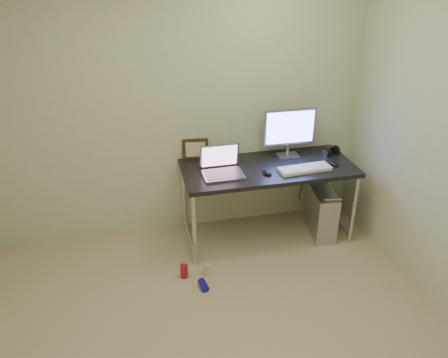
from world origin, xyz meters
TOP-DOWN VIEW (x-y plane):
  - wall_back at (0.00, 1.75)m, footprint 3.50×0.02m
  - desk at (0.76, 1.40)m, footprint 1.59×0.69m
  - tower_computer at (1.30, 1.31)m, footprint 0.26×0.47m
  - cable_a at (1.25, 1.70)m, footprint 0.01×0.16m
  - cable_b at (1.34, 1.68)m, footprint 0.02×0.11m
  - can_red at (-0.11, 0.94)m, footprint 0.07×0.07m
  - can_white at (0.08, 0.92)m, footprint 0.06×0.06m
  - can_blue at (0.02, 0.76)m, footprint 0.08×0.12m
  - laptop at (0.31, 1.36)m, footprint 0.36×0.29m
  - monitor at (1.02, 1.58)m, footprint 0.50×0.15m
  - keyboard at (1.05, 1.25)m, footprint 0.48×0.19m
  - mouse_right at (1.37, 1.29)m, footprint 0.08×0.12m
  - mouse_left at (0.70, 1.25)m, footprint 0.10×0.13m
  - headphones at (1.44, 1.53)m, footprint 0.18×0.10m
  - picture_frame at (0.14, 1.72)m, footprint 0.25×0.10m
  - webcam at (0.39, 1.66)m, footprint 0.04×0.03m

SIDE VIEW (x-z plane):
  - can_blue at x=0.02m, z-range 0.00..0.06m
  - can_white at x=0.08m, z-range 0.00..0.11m
  - can_red at x=-0.11m, z-range 0.00..0.12m
  - tower_computer at x=1.30m, z-range -0.01..0.48m
  - cable_b at x=1.34m, z-range 0.02..0.74m
  - cable_a at x=1.25m, z-range 0.06..0.74m
  - desk at x=0.76m, z-range 0.30..1.05m
  - keyboard at x=1.05m, z-range 0.75..0.78m
  - mouse_left at x=0.70m, z-range 0.75..0.79m
  - mouse_right at x=1.37m, z-range 0.75..0.79m
  - headphones at x=1.44m, z-range 0.73..0.83m
  - laptop at x=0.31m, z-range 0.68..0.93m
  - webcam at x=0.39m, z-range 0.78..0.88m
  - picture_frame at x=0.14m, z-range 0.75..0.95m
  - monitor at x=1.02m, z-range 0.79..1.26m
  - wall_back at x=0.00m, z-range 0.00..2.50m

